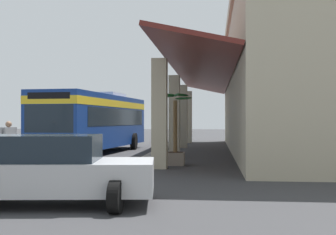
{
  "coord_description": "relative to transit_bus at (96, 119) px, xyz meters",
  "views": [
    {
      "loc": [
        26.89,
        6.4,
        1.78
      ],
      "look_at": [
        5.77,
        4.2,
        1.91
      ],
      "focal_mm": 47.31,
      "sensor_mm": 36.0,
      "label": 1
    }
  ],
  "objects": [
    {
      "name": "ground",
      "position": [
        -3.36,
        8.0,
        -1.85
      ],
      "size": [
        120.0,
        120.0,
        0.0
      ],
      "primitive_type": "plane",
      "color": "#38383A"
    },
    {
      "name": "plaza_building",
      "position": [
        -1.82,
        12.99,
        2.13
      ],
      "size": [
        24.83,
        14.82,
        7.95
      ],
      "color": "#B2A88E",
      "rests_on": "ground"
    },
    {
      "name": "pedestrian",
      "position": [
        7.37,
        -1.41,
        -0.86
      ],
      "size": [
        0.61,
        0.49,
        1.74
      ],
      "color": "#38383D",
      "rests_on": "ground"
    },
    {
      "name": "transit_bus",
      "position": [
        0.0,
        0.0,
        0.0
      ],
      "size": [
        11.4,
        3.64,
        3.34
      ],
      "color": "navy",
      "rests_on": "ground"
    },
    {
      "name": "curb_strip",
      "position": [
        -1.82,
        3.36,
        -1.79
      ],
      "size": [
        29.43,
        0.5,
        0.12
      ],
      "primitive_type": "cube",
      "color": "#9E998E",
      "rests_on": "ground"
    },
    {
      "name": "potted_palm",
      "position": [
        6.07,
        4.86,
        -1.02
      ],
      "size": [
        1.44,
        1.65,
        2.88
      ],
      "color": "gray",
      "rests_on": "ground"
    },
    {
      "name": "parked_sedan_silver",
      "position": [
        14.58,
        2.89,
        -1.1
      ],
      "size": [
        2.79,
        4.59,
        1.47
      ],
      "color": "#B2B5BA",
      "rests_on": "ground"
    }
  ]
}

